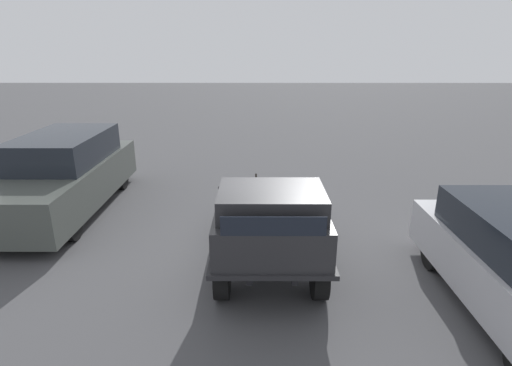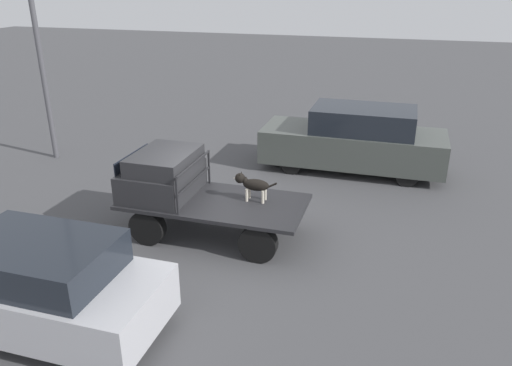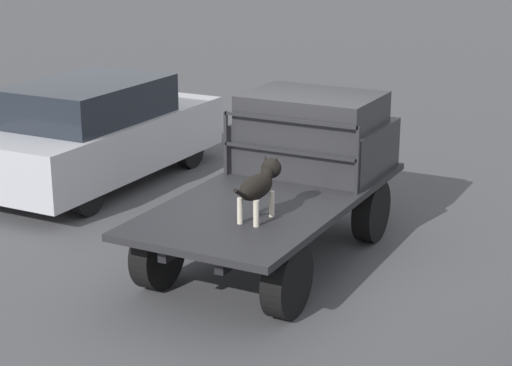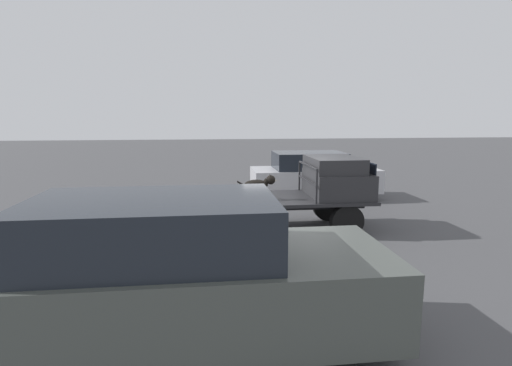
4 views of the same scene
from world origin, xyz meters
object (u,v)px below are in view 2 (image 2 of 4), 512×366
Objects in this scene: dog at (252,184)px; parked_sedan at (33,284)px; flatbed_truck at (215,210)px; parked_pickup_far at (355,140)px.

parked_sedan reaches higher than dog.
flatbed_truck is at bearing 18.52° from dog.
parked_pickup_far is (-1.70, -4.74, -0.29)m from dog.
parked_pickup_far is (-4.12, -8.78, 0.13)m from parked_sedan.
flatbed_truck is 4.05× the size of dog.
dog is at bearing 66.90° from parked_pickup_far.
flatbed_truck is 1.03m from dog.
flatbed_truck is 0.92× the size of parked_sedan.
parked_pickup_far reaches higher than flatbed_truck.
dog is 0.19× the size of parked_pickup_far.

